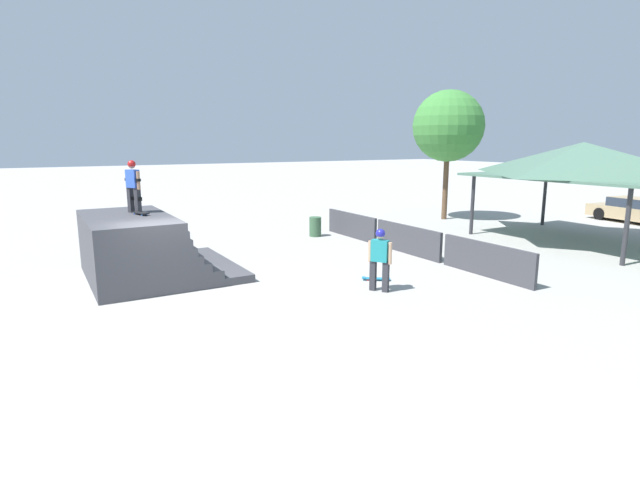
% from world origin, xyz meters
% --- Properties ---
extents(ground_plane, '(160.00, 160.00, 0.00)m').
position_xyz_m(ground_plane, '(0.00, 0.00, 0.00)').
color(ground_plane, '#A3A09B').
extents(quarter_pipe_ramp, '(4.48, 4.28, 1.93)m').
position_xyz_m(quarter_pipe_ramp, '(-2.36, -0.33, 0.86)').
color(quarter_pipe_ramp, '#424247').
rests_on(quarter_pipe_ramp, ground).
extents(skater_on_deck, '(0.67, 0.45, 1.60)m').
position_xyz_m(skater_on_deck, '(-2.94, -0.33, 2.85)').
color(skater_on_deck, '#2D2D33').
rests_on(skater_on_deck, quarter_pipe_ramp).
extents(skateboard_on_deck, '(0.79, 0.41, 0.09)m').
position_xyz_m(skateboard_on_deck, '(-2.35, -0.27, 1.99)').
color(skateboard_on_deck, blue).
rests_on(skateboard_on_deck, quarter_pipe_ramp).
extents(bystander_walking, '(0.63, 0.47, 1.76)m').
position_xyz_m(bystander_walking, '(2.40, 5.07, 1.03)').
color(bystander_walking, '#2D2D33').
rests_on(bystander_walking, ground).
extents(skateboard_on_ground, '(0.65, 0.80, 0.09)m').
position_xyz_m(skateboard_on_ground, '(1.48, 5.62, 0.06)').
color(skateboard_on_ground, red).
rests_on(skateboard_on_ground, ground).
extents(barrier_fence, '(10.99, 0.12, 1.05)m').
position_xyz_m(barrier_fence, '(-0.90, 8.85, 0.53)').
color(barrier_fence, '#3D3D42').
rests_on(barrier_fence, ground).
extents(pavilion_shelter, '(7.89, 5.87, 4.07)m').
position_xyz_m(pavilion_shelter, '(0.81, 16.40, 3.34)').
color(pavilion_shelter, '#2D2D33').
rests_on(pavilion_shelter, ground).
extents(tree_beside_pavilion, '(3.68, 3.68, 6.73)m').
position_xyz_m(tree_beside_pavilion, '(-6.47, 16.05, 4.87)').
color(tree_beside_pavilion, brown).
rests_on(tree_beside_pavilion, ground).
extents(trash_bin, '(0.52, 0.52, 0.85)m').
position_xyz_m(trash_bin, '(-5.61, 7.59, 0.42)').
color(trash_bin, '#385B3D').
rests_on(trash_bin, ground).
extents(parked_car_tan, '(4.57, 2.26, 1.27)m').
position_xyz_m(parked_car_tan, '(-0.72, 23.68, 0.60)').
color(parked_car_tan, tan).
rests_on(parked_car_tan, ground).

